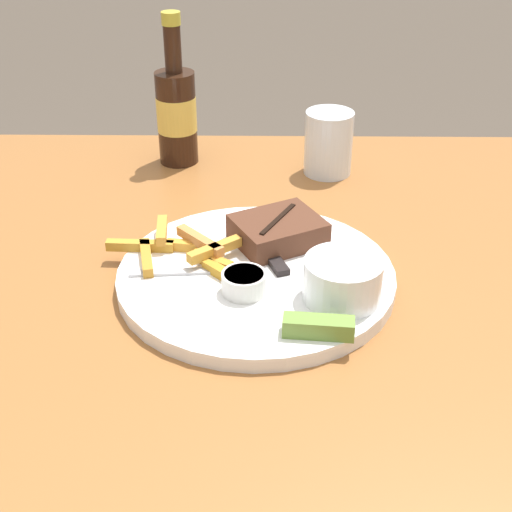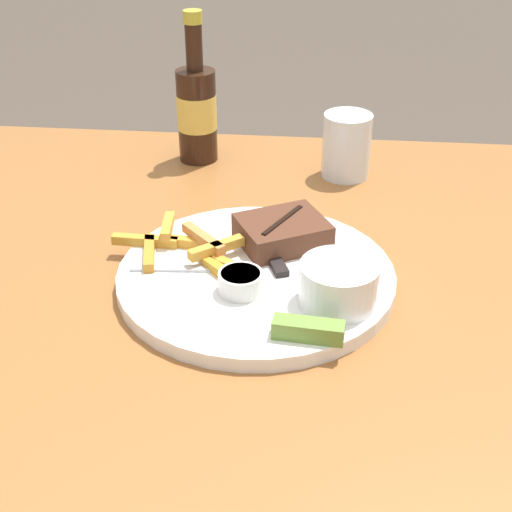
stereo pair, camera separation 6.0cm
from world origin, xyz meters
name	(u,v)px [view 2 (the right image)]	position (x,y,z in m)	size (l,w,h in m)	color
dining_table	(256,344)	(0.00, 0.00, 0.66)	(1.16, 0.94, 0.75)	#935B2D
dinner_plate	(256,277)	(0.00, 0.00, 0.76)	(0.33, 0.33, 0.02)	white
steak_portion	(282,232)	(0.03, 0.07, 0.79)	(0.13, 0.12, 0.03)	#512D1E
fries_pile	(185,246)	(-0.09, 0.03, 0.78)	(0.17, 0.13, 0.02)	orange
coleslaw_cup	(339,281)	(0.10, -0.06, 0.80)	(0.09, 0.09, 0.05)	white
dipping_sauce_cup	(241,281)	(-0.01, -0.05, 0.78)	(0.05, 0.05, 0.02)	silver
pickle_spear	(308,330)	(0.07, -0.12, 0.78)	(0.08, 0.03, 0.02)	olive
fork_utensil	(182,268)	(-0.09, -0.01, 0.77)	(0.13, 0.02, 0.00)	#B7B7BC
knife_utensil	(267,248)	(0.01, 0.05, 0.77)	(0.08, 0.16, 0.01)	#B7B7BC
beer_bottle	(197,110)	(-0.13, 0.36, 0.84)	(0.06, 0.06, 0.24)	black
drinking_glass	(346,146)	(0.11, 0.32, 0.80)	(0.07, 0.07, 0.10)	silver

